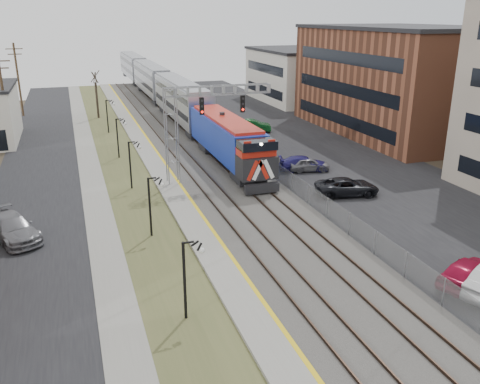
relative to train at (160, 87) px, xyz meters
name	(u,v)px	position (x,y,z in m)	size (l,w,h in m)	color
street_west	(38,173)	(-17.00, -32.23, -2.90)	(7.00, 120.00, 0.04)	black
sidewalk	(90,169)	(-12.50, -32.23, -2.88)	(2.00, 120.00, 0.08)	gray
grass_median	(123,166)	(-9.50, -32.23, -2.89)	(4.00, 120.00, 0.06)	#49502A
platform	(154,162)	(-6.50, -32.23, -2.80)	(2.00, 120.00, 0.24)	gray
ballast_bed	(204,158)	(-1.50, -32.23, -2.82)	(8.00, 120.00, 0.20)	#595651
parking_lot	(313,149)	(10.50, -32.23, -2.90)	(16.00, 120.00, 0.04)	black
platform_edge	(163,160)	(-5.62, -32.23, -2.67)	(0.24, 120.00, 0.01)	gold
track_near	(184,158)	(-3.50, -32.23, -2.64)	(1.58, 120.00, 0.15)	#2D2119
track_far	(218,155)	(0.00, -32.23, -2.64)	(1.58, 120.00, 0.15)	#2D2119
train	(160,87)	(0.00, 0.00, 0.00)	(3.00, 85.85, 5.33)	#132C9E
signal_gantry	(191,118)	(-4.28, -39.24, 2.67)	(9.00, 1.07, 8.15)	gray
lampposts	(149,206)	(-9.50, -48.94, -0.92)	(0.14, 62.14, 4.00)	black
fence	(244,148)	(2.70, -32.23, -2.12)	(0.04, 120.00, 1.60)	gray
buildings_east	(453,89)	(24.50, -36.05, 3.39)	(16.00, 76.00, 15.00)	#9F9280
bare_trees	(23,136)	(-18.16, -28.32, -0.22)	(12.30, 42.30, 5.95)	#382D23
car_lot_a	(469,272)	(5.44, -60.89, -2.18)	(1.75, 4.36, 1.49)	maroon
car_lot_c	(347,187)	(6.51, -46.32, -2.22)	(2.30, 5.00, 1.39)	black
car_lot_d	(304,164)	(6.16, -39.09, -2.26)	(1.85, 4.56, 1.32)	navy
car_lot_e	(309,165)	(6.53, -39.40, -2.27)	(1.53, 3.80, 1.30)	slate
car_lot_f	(252,126)	(7.25, -22.28, -2.17)	(1.58, 4.54, 1.49)	#0E481A
car_street_b	(12,228)	(-17.97, -46.92, -2.13)	(2.21, 5.44, 1.58)	slate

